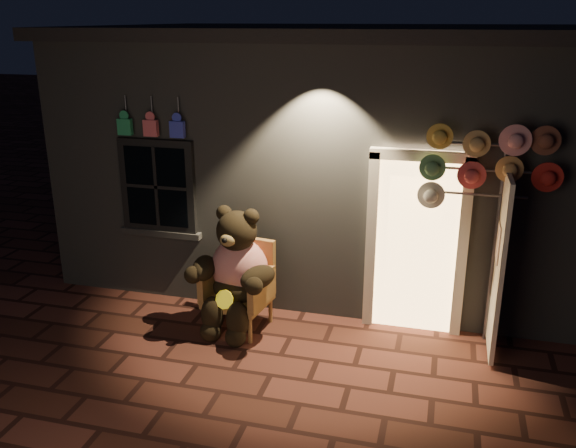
% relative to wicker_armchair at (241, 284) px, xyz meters
% --- Properties ---
extents(ground, '(60.00, 60.00, 0.00)m').
position_rel_wicker_armchair_xyz_m(ground, '(0.66, -1.00, -0.53)').
color(ground, brown).
rests_on(ground, ground).
extents(shop_building, '(7.30, 5.95, 3.51)m').
position_rel_wicker_armchair_xyz_m(shop_building, '(0.66, 2.99, 1.20)').
color(shop_building, slate).
rests_on(shop_building, ground).
extents(wicker_armchair, '(0.82, 0.76, 1.06)m').
position_rel_wicker_armchair_xyz_m(wicker_armchair, '(0.00, 0.00, 0.00)').
color(wicker_armchair, '#AD7543').
rests_on(wicker_armchair, ground).
extents(teddy_bear, '(1.11, 0.93, 1.54)m').
position_rel_wicker_armchair_xyz_m(teddy_bear, '(-0.01, -0.14, 0.22)').
color(teddy_bear, red).
rests_on(teddy_bear, ground).
extents(hat_rack, '(1.42, 0.22, 2.51)m').
position_rel_wicker_armchair_xyz_m(hat_rack, '(2.66, 0.28, 1.56)').
color(hat_rack, '#59595E').
rests_on(hat_rack, ground).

